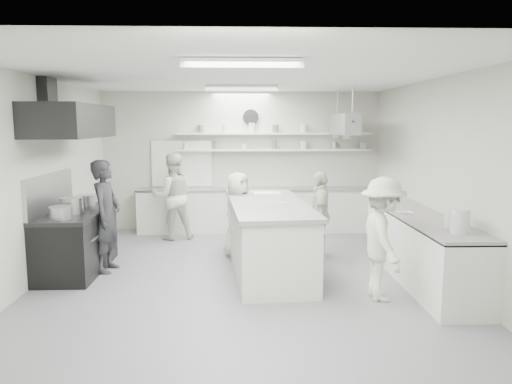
{
  "coord_description": "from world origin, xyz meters",
  "views": [
    {
      "loc": [
        -0.02,
        -7.14,
        2.31
      ],
      "look_at": [
        0.22,
        0.6,
        1.22
      ],
      "focal_mm": 34.18,
      "sensor_mm": 36.0,
      "label": 1
    }
  ],
  "objects_px": {
    "back_counter": "(256,210)",
    "prep_island": "(268,238)",
    "stove": "(77,243)",
    "right_counter": "(421,249)",
    "cook_back": "(173,196)",
    "cook_stove": "(106,216)"
  },
  "relations": [
    {
      "from": "back_counter",
      "to": "prep_island",
      "type": "distance_m",
      "value": 2.87
    },
    {
      "from": "stove",
      "to": "right_counter",
      "type": "relative_size",
      "value": 0.55
    },
    {
      "from": "stove",
      "to": "back_counter",
      "type": "height_order",
      "value": "back_counter"
    },
    {
      "from": "right_counter",
      "to": "cook_back",
      "type": "xyz_separation_m",
      "value": [
        -4.04,
        2.76,
        0.4
      ]
    },
    {
      "from": "back_counter",
      "to": "prep_island",
      "type": "bearing_deg",
      "value": -87.98
    },
    {
      "from": "cook_back",
      "to": "right_counter",
      "type": "bearing_deg",
      "value": 129.07
    },
    {
      "from": "right_counter",
      "to": "cook_stove",
      "type": "xyz_separation_m",
      "value": [
        -4.78,
        0.61,
        0.41
      ]
    },
    {
      "from": "stove",
      "to": "cook_back",
      "type": "bearing_deg",
      "value": 60.79
    },
    {
      "from": "back_counter",
      "to": "right_counter",
      "type": "distance_m",
      "value": 4.13
    },
    {
      "from": "right_counter",
      "to": "prep_island",
      "type": "xyz_separation_m",
      "value": [
        -2.25,
        0.54,
        0.05
      ]
    },
    {
      "from": "cook_back",
      "to": "stove",
      "type": "bearing_deg",
      "value": 44.24
    },
    {
      "from": "stove",
      "to": "prep_island",
      "type": "height_order",
      "value": "prep_island"
    },
    {
      "from": "stove",
      "to": "cook_back",
      "type": "height_order",
      "value": "cook_back"
    },
    {
      "from": "stove",
      "to": "cook_stove",
      "type": "relative_size",
      "value": 1.02
    },
    {
      "from": "prep_island",
      "to": "cook_stove",
      "type": "bearing_deg",
      "value": 173.58
    },
    {
      "from": "right_counter",
      "to": "cook_stove",
      "type": "relative_size",
      "value": 1.87
    },
    {
      "from": "stove",
      "to": "prep_island",
      "type": "distance_m",
      "value": 3.0
    },
    {
      "from": "back_counter",
      "to": "right_counter",
      "type": "bearing_deg",
      "value": -55.35
    },
    {
      "from": "right_counter",
      "to": "prep_island",
      "type": "bearing_deg",
      "value": 166.56
    },
    {
      "from": "prep_island",
      "to": "cook_back",
      "type": "bearing_deg",
      "value": 124.05
    },
    {
      "from": "back_counter",
      "to": "cook_back",
      "type": "height_order",
      "value": "cook_back"
    },
    {
      "from": "stove",
      "to": "cook_stove",
      "type": "height_order",
      "value": "cook_stove"
    }
  ]
}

